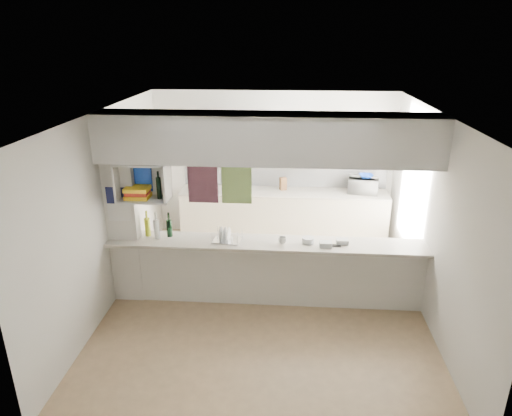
# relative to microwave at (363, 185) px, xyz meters

# --- Properties ---
(floor) EXTENTS (4.80, 4.80, 0.00)m
(floor) POSITION_rel_microwave_xyz_m (-1.56, -2.12, -1.06)
(floor) COLOR #917554
(floor) RESTS_ON ground
(ceiling) EXTENTS (4.80, 4.80, 0.00)m
(ceiling) POSITION_rel_microwave_xyz_m (-1.56, -2.12, 1.54)
(ceiling) COLOR white
(ceiling) RESTS_ON wall_back
(wall_back) EXTENTS (4.20, 0.00, 4.20)m
(wall_back) POSITION_rel_microwave_xyz_m (-1.56, 0.28, 0.24)
(wall_back) COLOR silver
(wall_back) RESTS_ON floor
(wall_left) EXTENTS (0.00, 4.80, 4.80)m
(wall_left) POSITION_rel_microwave_xyz_m (-3.66, -2.12, 0.24)
(wall_left) COLOR silver
(wall_left) RESTS_ON floor
(wall_right) EXTENTS (0.00, 4.80, 4.80)m
(wall_right) POSITION_rel_microwave_xyz_m (0.54, -2.12, 0.24)
(wall_right) COLOR silver
(wall_right) RESTS_ON floor
(servery_partition) EXTENTS (4.20, 0.50, 2.60)m
(servery_partition) POSITION_rel_microwave_xyz_m (-1.73, -2.12, 0.60)
(servery_partition) COLOR silver
(servery_partition) RESTS_ON floor
(cubby_shelf) EXTENTS (0.65, 0.35, 0.50)m
(cubby_shelf) POSITION_rel_microwave_xyz_m (-3.13, -2.18, 0.65)
(cubby_shelf) COLOR white
(cubby_shelf) RESTS_ON bulkhead
(kitchen_run) EXTENTS (3.60, 0.63, 2.24)m
(kitchen_run) POSITION_rel_microwave_xyz_m (-1.40, 0.02, -0.23)
(kitchen_run) COLOR beige
(kitchen_run) RESTS_ON floor
(microwave) EXTENTS (0.56, 0.43, 0.28)m
(microwave) POSITION_rel_microwave_xyz_m (0.00, 0.00, 0.00)
(microwave) COLOR white
(microwave) RESTS_ON bench_top
(bowl) EXTENTS (0.24, 0.24, 0.06)m
(bowl) POSITION_rel_microwave_xyz_m (0.03, -0.02, 0.17)
(bowl) COLOR #0E329B
(bowl) RESTS_ON microwave
(dish_rack) EXTENTS (0.39, 0.32, 0.20)m
(dish_rack) POSITION_rel_microwave_xyz_m (-2.07, -2.12, -0.06)
(dish_rack) COLOR silver
(dish_rack) RESTS_ON breakfast_bar
(cup) EXTENTS (0.13, 0.13, 0.09)m
(cup) POSITION_rel_microwave_xyz_m (-1.34, -2.18, -0.08)
(cup) COLOR white
(cup) RESTS_ON dish_rack
(wine_bottles) EXTENTS (0.53, 0.16, 0.38)m
(wine_bottles) POSITION_rel_microwave_xyz_m (-3.09, -2.08, -0.00)
(wine_bottles) COLOR black
(wine_bottles) RESTS_ON breakfast_bar
(plastic_tubs) EXTENTS (0.60, 0.23, 0.08)m
(plastic_tubs) POSITION_rel_microwave_xyz_m (-0.82, -2.14, -0.10)
(plastic_tubs) COLOR silver
(plastic_tubs) RESTS_ON breakfast_bar
(utensil_jar) EXTENTS (0.10, 0.10, 0.14)m
(utensil_jar) POSITION_rel_microwave_xyz_m (-2.32, 0.03, -0.07)
(utensil_jar) COLOR black
(utensil_jar) RESTS_ON bench_top
(knife_block) EXTENTS (0.14, 0.13, 0.22)m
(knife_block) POSITION_rel_microwave_xyz_m (-1.38, 0.06, -0.03)
(knife_block) COLOR #54361D
(knife_block) RESTS_ON bench_top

